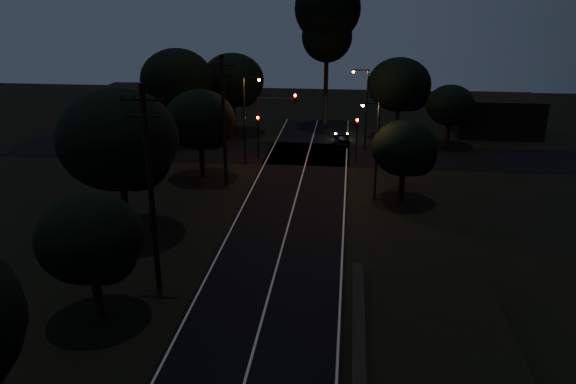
# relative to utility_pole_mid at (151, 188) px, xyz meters

# --- Properties ---
(road_surface) EXTENTS (60.00, 70.00, 0.03)m
(road_surface) POSITION_rel_utility_pole_mid_xyz_m (6.00, 16.12, -5.73)
(road_surface) COLOR black
(road_surface) RESTS_ON ground
(utility_pole_mid) EXTENTS (2.20, 0.30, 11.00)m
(utility_pole_mid) POSITION_rel_utility_pole_mid_xyz_m (0.00, 0.00, 0.00)
(utility_pole_mid) COLOR black
(utility_pole_mid) RESTS_ON ground
(utility_pole_far) EXTENTS (2.20, 0.30, 10.50)m
(utility_pole_far) POSITION_rel_utility_pole_mid_xyz_m (0.00, 17.00, -0.25)
(utility_pole_far) COLOR black
(utility_pole_far) RESTS_ON ground
(tree_left_b) EXTENTS (4.98, 4.98, 6.33)m
(tree_left_b) POSITION_rel_utility_pole_mid_xyz_m (-1.82, -3.10, -1.63)
(tree_left_b) COLOR black
(tree_left_b) RESTS_ON ground
(tree_left_c) EXTENTS (7.54, 7.54, 9.52)m
(tree_left_c) POSITION_rel_utility_pole_mid_xyz_m (-4.23, 6.85, 0.42)
(tree_left_c) COLOR black
(tree_left_c) RESTS_ON ground
(tree_left_d) EXTENTS (5.88, 5.88, 7.46)m
(tree_left_d) POSITION_rel_utility_pole_mid_xyz_m (-2.29, 18.88, -0.90)
(tree_left_d) COLOR black
(tree_left_d) RESTS_ON ground
(tree_far_nw) EXTENTS (6.89, 6.89, 8.73)m
(tree_far_nw) POSITION_rel_utility_pole_mid_xyz_m (-2.76, 34.86, -0.08)
(tree_far_nw) COLOR black
(tree_far_nw) RESTS_ON ground
(tree_far_w) EXTENTS (7.49, 7.49, 9.56)m
(tree_far_w) POSITION_rel_utility_pole_mid_xyz_m (-7.73, 30.85, 0.47)
(tree_far_w) COLOR black
(tree_far_w) RESTS_ON ground
(tree_far_ne) EXTENTS (6.71, 6.71, 8.48)m
(tree_far_ne) POSITION_rel_utility_pole_mid_xyz_m (15.24, 34.86, -0.25)
(tree_far_ne) COLOR black
(tree_far_ne) RESTS_ON ground
(tree_far_e) EXTENTS (4.86, 4.86, 6.17)m
(tree_far_e) POSITION_rel_utility_pole_mid_xyz_m (20.17, 31.90, -1.74)
(tree_far_e) COLOR black
(tree_far_e) RESTS_ON ground
(tree_right_a) EXTENTS (4.86, 4.86, 6.17)m
(tree_right_a) POSITION_rel_utility_pole_mid_xyz_m (14.17, 14.90, -1.74)
(tree_right_a) COLOR black
(tree_right_a) RESTS_ON ground
(tall_pine) EXTENTS (7.40, 7.40, 16.82)m
(tall_pine) POSITION_rel_utility_pole_mid_xyz_m (7.00, 40.00, 6.39)
(tall_pine) COLOR black
(tall_pine) RESTS_ON ground
(building_left) EXTENTS (10.00, 8.00, 4.40)m
(building_left) POSITION_rel_utility_pole_mid_xyz_m (-14.00, 37.00, -3.54)
(building_left) COLOR black
(building_left) RESTS_ON ground
(building_right) EXTENTS (9.00, 7.00, 4.00)m
(building_right) POSITION_rel_utility_pole_mid_xyz_m (26.00, 38.00, -3.74)
(building_right) COLOR black
(building_right) RESTS_ON ground
(signal_left) EXTENTS (0.28, 0.35, 4.10)m
(signal_left) POSITION_rel_utility_pole_mid_xyz_m (1.40, 24.99, -2.90)
(signal_left) COLOR black
(signal_left) RESTS_ON ground
(signal_right) EXTENTS (0.28, 0.35, 4.10)m
(signal_right) POSITION_rel_utility_pole_mid_xyz_m (10.60, 24.99, -2.90)
(signal_right) COLOR black
(signal_right) RESTS_ON ground
(signal_mast) EXTENTS (3.70, 0.35, 6.25)m
(signal_mast) POSITION_rel_utility_pole_mid_xyz_m (3.09, 24.99, -1.40)
(signal_mast) COLOR black
(signal_mast) RESTS_ON ground
(streetlight_a) EXTENTS (1.66, 0.26, 8.00)m
(streetlight_a) POSITION_rel_utility_pole_mid_xyz_m (0.69, 23.00, -1.10)
(streetlight_a) COLOR black
(streetlight_a) RESTS_ON ground
(streetlight_b) EXTENTS (1.66, 0.26, 8.00)m
(streetlight_b) POSITION_rel_utility_pole_mid_xyz_m (11.31, 29.00, -1.10)
(streetlight_b) COLOR black
(streetlight_b) RESTS_ON ground
(streetlight_c) EXTENTS (1.46, 0.26, 7.50)m
(streetlight_c) POSITION_rel_utility_pole_mid_xyz_m (11.83, 15.00, -1.39)
(streetlight_c) COLOR black
(streetlight_c) RESTS_ON ground
(car) EXTENTS (1.75, 3.85, 1.28)m
(car) POSITION_rel_utility_pole_mid_xyz_m (9.20, 31.00, -5.10)
(car) COLOR black
(car) RESTS_ON ground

